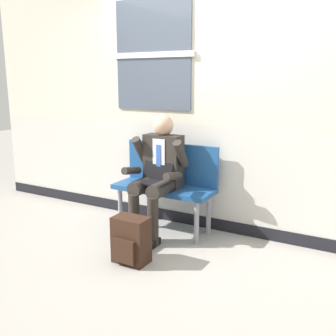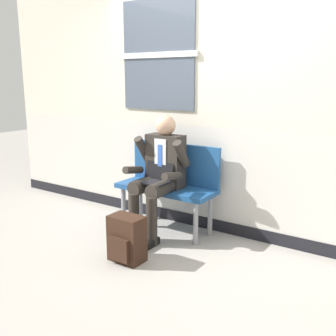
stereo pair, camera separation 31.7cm
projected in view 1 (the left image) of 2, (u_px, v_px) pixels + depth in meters
The scene contains 5 objects.
ground_plane at pixel (180, 244), 3.87m from camera, with size 18.00×18.00×0.00m, color #9E9991.
station_wall at pixel (207, 95), 4.06m from camera, with size 5.99×0.17×2.89m.
bench_with_person at pixel (167, 180), 4.18m from camera, with size 1.08×0.42×0.93m.
person_seated at pixel (157, 173), 3.98m from camera, with size 0.57×0.70×1.24m.
backpack at pixel (131, 241), 3.45m from camera, with size 0.31×0.24×0.42m.
Camera 1 is at (1.65, -3.21, 1.60)m, focal length 41.79 mm.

